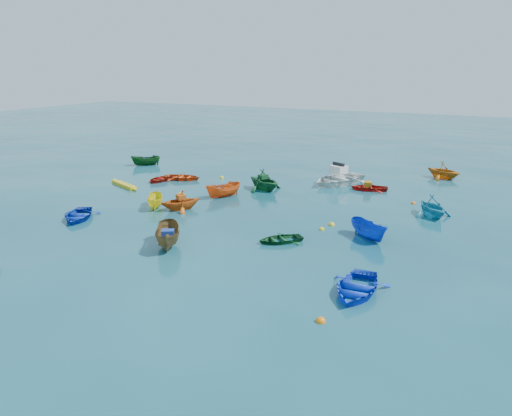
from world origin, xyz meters
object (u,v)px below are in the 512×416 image
at_px(dinghy_blue_sw, 78,219).
at_px(kayak_yellow, 125,187).
at_px(dinghy_blue_se, 356,293).
at_px(motorboat_white, 338,184).

relative_size(dinghy_blue_sw, kayak_yellow, 0.91).
xyz_separation_m(dinghy_blue_sw, kayak_yellow, (-3.01, 7.89, 0.00)).
xyz_separation_m(dinghy_blue_se, kayak_yellow, (-21.40, 10.45, 0.00)).
distance_m(dinghy_blue_sw, motorboat_white, 20.10).
height_order(dinghy_blue_sw, dinghy_blue_se, dinghy_blue_se).
distance_m(dinghy_blue_se, kayak_yellow, 23.81).
xyz_separation_m(kayak_yellow, motorboat_white, (14.64, 8.50, 0.00)).
distance_m(dinghy_blue_sw, dinghy_blue_se, 18.56).
bearing_deg(dinghy_blue_se, dinghy_blue_sw, 169.79).
distance_m(dinghy_blue_sw, kayak_yellow, 8.45).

